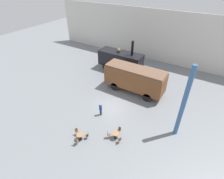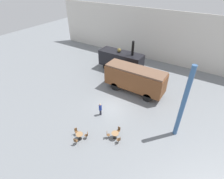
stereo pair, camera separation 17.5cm
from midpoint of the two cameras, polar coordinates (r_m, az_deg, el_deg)
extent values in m
plane|color=gray|center=(22.38, 0.02, -5.17)|extent=(80.00, 80.00, 0.00)
cube|color=silver|center=(33.14, 15.06, 16.25)|extent=(44.00, 0.15, 9.00)
cube|color=black|center=(29.28, 2.58, 9.75)|extent=(7.35, 2.47, 2.49)
cylinder|color=black|center=(27.52, 6.48, 13.24)|extent=(0.40, 0.40, 2.23)
sphere|color=brown|center=(28.83, 2.01, 12.71)|extent=(0.64, 0.64, 0.64)
cylinder|color=black|center=(28.10, 5.25, 5.23)|extent=(1.20, 0.12, 1.20)
cylinder|color=black|center=(29.98, 7.33, 7.08)|extent=(1.20, 0.12, 1.20)
cylinder|color=black|center=(30.05, -2.30, 7.41)|extent=(1.20, 0.12, 1.20)
cylinder|color=black|center=(31.82, 0.08, 9.07)|extent=(1.20, 0.12, 1.20)
cube|color=brown|center=(23.94, 7.21, 3.61)|extent=(8.22, 2.65, 2.64)
cube|color=brown|center=(23.24, 7.46, 6.65)|extent=(8.05, 2.44, 0.24)
cylinder|color=black|center=(23.06, 11.09, -2.67)|extent=(1.19, 0.12, 1.19)
cylinder|color=black|center=(25.05, 13.30, 0.34)|extent=(1.19, 0.12, 1.19)
cylinder|color=black|center=(24.74, 0.54, 0.92)|extent=(1.19, 0.12, 1.19)
cylinder|color=black|center=(26.61, 3.38, 3.49)|extent=(1.19, 0.12, 1.19)
cylinder|color=black|center=(18.65, 0.92, -15.49)|extent=(0.44, 0.44, 0.02)
cylinder|color=black|center=(18.39, 0.93, -14.81)|extent=(0.08, 0.08, 0.66)
cylinder|color=#9E754C|center=(18.13, 0.94, -14.10)|extent=(0.75, 0.75, 0.03)
cylinder|color=black|center=(18.84, -10.48, -15.60)|extent=(0.44, 0.44, 0.02)
cylinder|color=black|center=(18.59, -10.59, -14.93)|extent=(0.08, 0.08, 0.66)
cylinder|color=#9E754C|center=(18.33, -10.71, -14.23)|extent=(0.73, 0.73, 0.03)
cylinder|color=black|center=(18.13, 2.03, -16.50)|extent=(0.06, 0.06, 0.42)
cylinder|color=brown|center=(17.96, 2.04, -16.05)|extent=(0.36, 0.36, 0.03)
cube|color=brown|center=(17.70, 2.32, -15.92)|extent=(0.18, 0.27, 0.42)
cylinder|color=black|center=(18.89, 1.98, -13.75)|extent=(0.06, 0.06, 0.42)
cylinder|color=brown|center=(18.72, 2.00, -13.29)|extent=(0.36, 0.36, 0.03)
cube|color=brown|center=(18.64, 2.24, -12.53)|extent=(0.29, 0.04, 0.42)
cylinder|color=black|center=(18.51, -1.24, -15.06)|extent=(0.06, 0.06, 0.42)
cylinder|color=brown|center=(18.34, -1.25, -14.61)|extent=(0.36, 0.36, 0.03)
cube|color=brown|center=(18.17, -1.75, -14.14)|extent=(0.18, 0.27, 0.42)
cylinder|color=black|center=(19.10, -11.52, -13.94)|extent=(0.06, 0.06, 0.42)
cylinder|color=brown|center=(18.94, -11.60, -13.49)|extent=(0.36, 0.36, 0.03)
cube|color=brown|center=(18.87, -11.90, -12.74)|extent=(0.14, 0.28, 0.42)
cylinder|color=black|center=(18.36, -11.67, -16.62)|extent=(0.06, 0.06, 0.42)
cylinder|color=brown|center=(18.19, -11.76, -16.17)|extent=(0.36, 0.36, 0.03)
cube|color=brown|center=(17.94, -12.11, -16.05)|extent=(0.29, 0.08, 0.42)
cylinder|color=black|center=(18.64, -8.45, -15.10)|extent=(0.06, 0.06, 0.42)
cylinder|color=brown|center=(18.47, -8.51, -14.65)|extent=(0.36, 0.36, 0.03)
cube|color=brown|center=(18.29, -8.08, -14.16)|extent=(0.21, 0.25, 0.42)
cylinder|color=#262633|center=(20.86, -3.92, -7.42)|extent=(0.24, 0.24, 0.76)
cylinder|color=navy|center=(20.39, -4.00, -5.93)|extent=(0.34, 0.34, 0.67)
sphere|color=tan|center=(20.10, -4.05, -4.96)|extent=(0.22, 0.22, 0.22)
cylinder|color=#386093|center=(17.62, 22.09, -4.24)|extent=(0.44, 0.44, 8.00)
camera|label=1|loc=(0.09, -90.22, -0.15)|focal=28.00mm
camera|label=2|loc=(0.09, 89.78, 0.15)|focal=28.00mm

